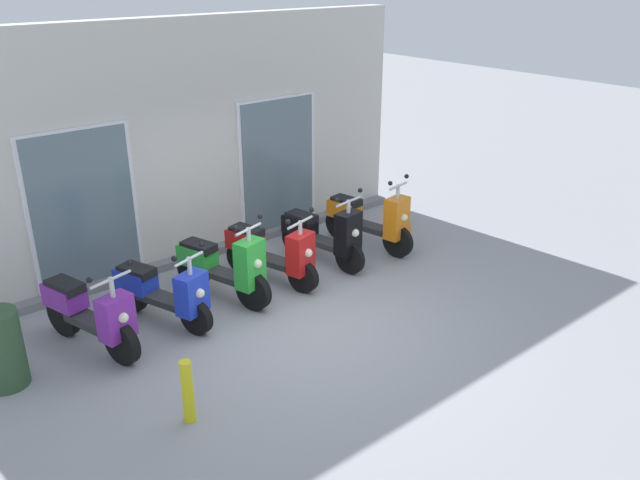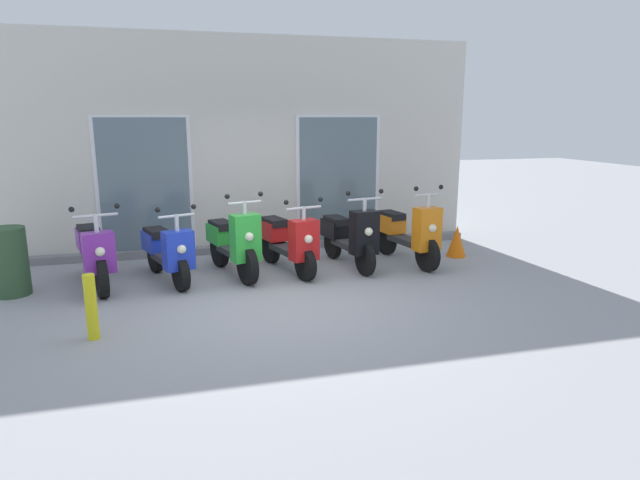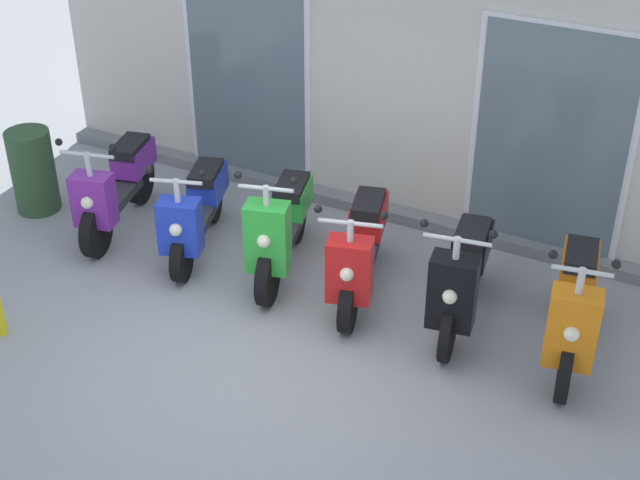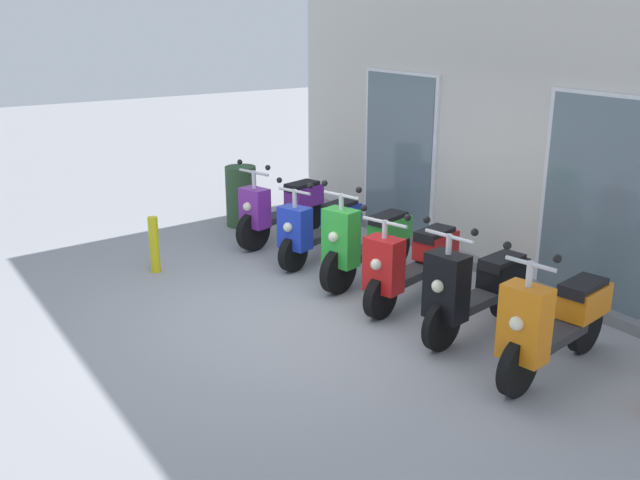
{
  "view_description": "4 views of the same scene",
  "coord_description": "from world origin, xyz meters",
  "px_view_note": "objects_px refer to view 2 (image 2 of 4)",
  "views": [
    {
      "loc": [
        -4.5,
        -5.73,
        4.27
      ],
      "look_at": [
        0.63,
        0.4,
        0.86
      ],
      "focal_mm": 36.69,
      "sensor_mm": 36.0,
      "label": 1
    },
    {
      "loc": [
        -1.15,
        -6.52,
        2.27
      ],
      "look_at": [
        0.7,
        0.42,
        0.63
      ],
      "focal_mm": 30.5,
      "sensor_mm": 36.0,
      "label": 2
    },
    {
      "loc": [
        3.27,
        -5.02,
        4.79
      ],
      "look_at": [
        0.31,
        0.63,
        0.85
      ],
      "focal_mm": 50.92,
      "sensor_mm": 36.0,
      "label": 3
    },
    {
      "loc": [
        5.93,
        -3.61,
        3.06
      ],
      "look_at": [
        -0.54,
        0.64,
        0.57
      ],
      "focal_mm": 39.91,
      "sensor_mm": 36.0,
      "label": 4
    }
  ],
  "objects_px": {
    "scooter_purple": "(94,253)",
    "scooter_black": "(349,236)",
    "scooter_green": "(233,243)",
    "traffic_cone": "(457,241)",
    "scooter_red": "(287,241)",
    "scooter_orange": "(407,232)",
    "curb_bollard": "(91,307)",
    "scooter_blue": "(166,251)",
    "trash_bin": "(9,262)"
  },
  "relations": [
    {
      "from": "scooter_purple",
      "to": "scooter_green",
      "type": "relative_size",
      "value": 1.01
    },
    {
      "from": "scooter_orange",
      "to": "trash_bin",
      "type": "relative_size",
      "value": 1.86
    },
    {
      "from": "scooter_blue",
      "to": "traffic_cone",
      "type": "bearing_deg",
      "value": 2.46
    },
    {
      "from": "scooter_red",
      "to": "curb_bollard",
      "type": "height_order",
      "value": "scooter_red"
    },
    {
      "from": "scooter_purple",
      "to": "scooter_black",
      "type": "xyz_separation_m",
      "value": [
        3.64,
        0.05,
        0.03
      ]
    },
    {
      "from": "scooter_orange",
      "to": "curb_bollard",
      "type": "height_order",
      "value": "scooter_orange"
    },
    {
      "from": "scooter_purple",
      "to": "traffic_cone",
      "type": "bearing_deg",
      "value": 2.25
    },
    {
      "from": "scooter_black",
      "to": "trash_bin",
      "type": "bearing_deg",
      "value": -178.06
    },
    {
      "from": "scooter_green",
      "to": "traffic_cone",
      "type": "relative_size",
      "value": 3.06
    },
    {
      "from": "scooter_orange",
      "to": "traffic_cone",
      "type": "bearing_deg",
      "value": 10.25
    },
    {
      "from": "trash_bin",
      "to": "scooter_red",
      "type": "bearing_deg",
      "value": 2.52
    },
    {
      "from": "scooter_purple",
      "to": "scooter_black",
      "type": "bearing_deg",
      "value": 0.86
    },
    {
      "from": "scooter_black",
      "to": "traffic_cone",
      "type": "height_order",
      "value": "scooter_black"
    },
    {
      "from": "scooter_red",
      "to": "scooter_green",
      "type": "bearing_deg",
      "value": -179.35
    },
    {
      "from": "scooter_blue",
      "to": "scooter_purple",
      "type": "bearing_deg",
      "value": -178.79
    },
    {
      "from": "scooter_green",
      "to": "curb_bollard",
      "type": "distance_m",
      "value": 2.59
    },
    {
      "from": "scooter_green",
      "to": "scooter_red",
      "type": "height_order",
      "value": "scooter_green"
    },
    {
      "from": "scooter_orange",
      "to": "traffic_cone",
      "type": "distance_m",
      "value": 1.01
    },
    {
      "from": "scooter_blue",
      "to": "traffic_cone",
      "type": "distance_m",
      "value": 4.64
    },
    {
      "from": "scooter_red",
      "to": "scooter_orange",
      "type": "relative_size",
      "value": 0.95
    },
    {
      "from": "scooter_green",
      "to": "traffic_cone",
      "type": "distance_m",
      "value": 3.71
    },
    {
      "from": "scooter_red",
      "to": "trash_bin",
      "type": "relative_size",
      "value": 1.77
    },
    {
      "from": "scooter_green",
      "to": "curb_bollard",
      "type": "relative_size",
      "value": 2.27
    },
    {
      "from": "scooter_blue",
      "to": "trash_bin",
      "type": "distance_m",
      "value": 1.96
    },
    {
      "from": "scooter_purple",
      "to": "traffic_cone",
      "type": "height_order",
      "value": "scooter_purple"
    },
    {
      "from": "scooter_blue",
      "to": "scooter_red",
      "type": "height_order",
      "value": "scooter_red"
    },
    {
      "from": "curb_bollard",
      "to": "traffic_cone",
      "type": "relative_size",
      "value": 1.35
    },
    {
      "from": "scooter_purple",
      "to": "trash_bin",
      "type": "relative_size",
      "value": 1.79
    },
    {
      "from": "trash_bin",
      "to": "scooter_black",
      "type": "bearing_deg",
      "value": 1.94
    },
    {
      "from": "scooter_purple",
      "to": "scooter_red",
      "type": "relative_size",
      "value": 1.01
    },
    {
      "from": "trash_bin",
      "to": "traffic_cone",
      "type": "height_order",
      "value": "trash_bin"
    },
    {
      "from": "scooter_red",
      "to": "scooter_black",
      "type": "xyz_separation_m",
      "value": [
        0.96,
        -0.0,
        0.03
      ]
    },
    {
      "from": "scooter_green",
      "to": "scooter_black",
      "type": "height_order",
      "value": "scooter_green"
    },
    {
      "from": "curb_bollard",
      "to": "scooter_black",
      "type": "bearing_deg",
      "value": 29.93
    },
    {
      "from": "scooter_black",
      "to": "curb_bollard",
      "type": "xyz_separation_m",
      "value": [
        -3.44,
        -1.98,
        -0.15
      ]
    },
    {
      "from": "scooter_blue",
      "to": "curb_bollard",
      "type": "xyz_separation_m",
      "value": [
        -0.74,
        -1.94,
        -0.09
      ]
    },
    {
      "from": "scooter_blue",
      "to": "traffic_cone",
      "type": "xyz_separation_m",
      "value": [
        4.63,
        0.2,
        -0.18
      ]
    },
    {
      "from": "scooter_red",
      "to": "traffic_cone",
      "type": "bearing_deg",
      "value": 3.16
    },
    {
      "from": "scooter_red",
      "to": "scooter_orange",
      "type": "distance_m",
      "value": 1.92
    },
    {
      "from": "scooter_green",
      "to": "trash_bin",
      "type": "xyz_separation_m",
      "value": [
        -2.89,
        -0.15,
        -0.04
      ]
    },
    {
      "from": "scooter_orange",
      "to": "curb_bollard",
      "type": "distance_m",
      "value": 4.82
    },
    {
      "from": "scooter_green",
      "to": "scooter_black",
      "type": "distance_m",
      "value": 1.77
    },
    {
      "from": "trash_bin",
      "to": "traffic_cone",
      "type": "distance_m",
      "value": 6.59
    },
    {
      "from": "scooter_purple",
      "to": "scooter_orange",
      "type": "xyz_separation_m",
      "value": [
        4.6,
        0.04,
        0.03
      ]
    },
    {
      "from": "scooter_black",
      "to": "traffic_cone",
      "type": "relative_size",
      "value": 3.05
    },
    {
      "from": "scooter_black",
      "to": "curb_bollard",
      "type": "distance_m",
      "value": 3.97
    },
    {
      "from": "scooter_purple",
      "to": "curb_bollard",
      "type": "height_order",
      "value": "scooter_purple"
    },
    {
      "from": "scooter_red",
      "to": "trash_bin",
      "type": "height_order",
      "value": "scooter_red"
    },
    {
      "from": "scooter_blue",
      "to": "scooter_red",
      "type": "bearing_deg",
      "value": 1.3
    },
    {
      "from": "scooter_blue",
      "to": "trash_bin",
      "type": "height_order",
      "value": "scooter_blue"
    }
  ]
}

